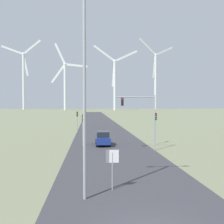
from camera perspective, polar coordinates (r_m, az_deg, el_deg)
The scene contains 12 objects.
road_surface at distance 58.72m, azimuth -2.38°, elevation -3.52°, with size 10.00×240.00×0.01m.
streetlamp at distance 14.85m, azimuth -6.04°, elevation 9.59°, with size 3.81×0.32×12.04m.
stop_sign_near at distance 16.58m, azimuth 0.07°, elevation -10.82°, with size 0.81×0.07×2.53m.
traffic_light_post_near_left at distance 34.05m, azimuth -6.33°, elevation -2.33°, with size 0.28×0.34×4.05m.
traffic_light_post_near_right at distance 35.23m, azimuth 9.47°, elevation -2.03°, with size 0.28×0.34×4.20m.
traffic_light_post_mid_left at distance 50.06m, azimuth -7.58°, elevation -1.12°, with size 0.28×0.33×3.96m.
traffic_light_mast_overhead at distance 30.24m, azimuth 6.50°, elevation 0.18°, with size 4.47×0.35×6.44m.
car_approaching at distance 34.27m, azimuth -2.01°, elevation -5.75°, with size 1.88×4.10×1.83m.
wind_turbine_far_left at distance 265.84m, azimuth -18.71°, elevation 7.47°, with size 36.59×3.05×67.45m.
wind_turbine_left at distance 236.54m, azimuth -10.20°, elevation 6.61°, with size 32.24×2.60×59.08m.
wind_turbine_center at distance 232.76m, azimuth 0.59°, elevation 7.16°, with size 39.50×5.78×56.73m.
wind_turbine_right at distance 261.02m, azimuth 9.44°, elevation 7.74°, with size 37.15×16.06×67.44m.
Camera 1 is at (-2.53, -10.42, 5.37)m, focal length 42.00 mm.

